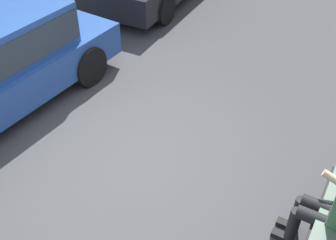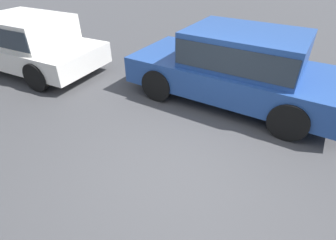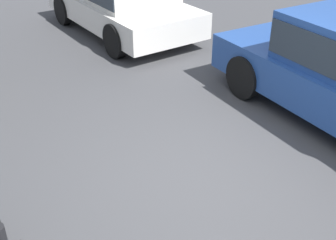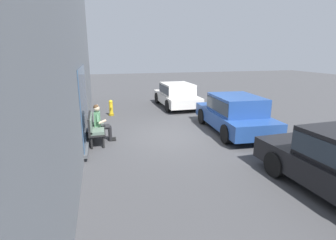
{
  "view_description": "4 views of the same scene",
  "coord_description": "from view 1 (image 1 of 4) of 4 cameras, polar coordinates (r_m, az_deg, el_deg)",
  "views": [
    {
      "loc": [
        3.37,
        2.6,
        4.13
      ],
      "look_at": [
        -0.14,
        0.58,
        0.86
      ],
      "focal_mm": 45.0,
      "sensor_mm": 36.0,
      "label": 1
    },
    {
      "loc": [
        -1.2,
        2.6,
        2.86
      ],
      "look_at": [
        0.09,
        0.14,
        0.99
      ],
      "focal_mm": 28.0,
      "sensor_mm": 36.0,
      "label": 2
    },
    {
      "loc": [
        -3.01,
        2.6,
        3.14
      ],
      "look_at": [
        0.29,
        0.39,
        0.8
      ],
      "focal_mm": 45.0,
      "sensor_mm": 36.0,
      "label": 3
    },
    {
      "loc": [
        -9.37,
        2.6,
        3.2
      ],
      "look_at": [
        -0.49,
        0.29,
        0.78
      ],
      "focal_mm": 28.0,
      "sensor_mm": 36.0,
      "label": 4
    }
  ],
  "objects": [
    {
      "name": "person_on_phone",
      "position": [
        4.74,
        21.48,
        -10.65
      ],
      "size": [
        0.73,
        0.74,
        1.37
      ],
      "color": "black",
      "rests_on": "ground_plane"
    },
    {
      "name": "ground_plane",
      "position": [
        5.93,
        -5.58,
        -5.49
      ],
      "size": [
        60.0,
        60.0,
        0.0
      ],
      "primitive_type": "plane",
      "color": "#424244"
    }
  ]
}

